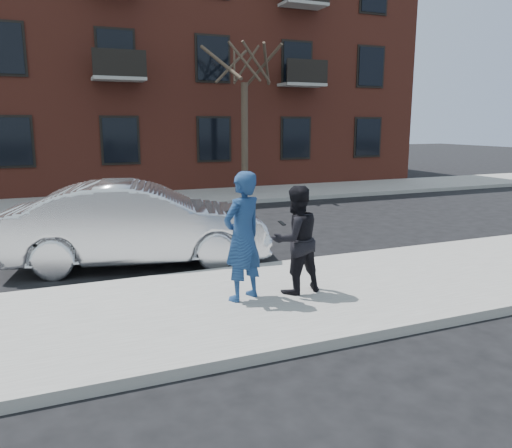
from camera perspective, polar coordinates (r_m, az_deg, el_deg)
name	(u,v)px	position (r m, az deg, el deg)	size (l,w,h in m)	color
ground	(231,306)	(8.04, -2.82, -9.29)	(100.00, 100.00, 0.00)	black
near_sidewalk	(237,306)	(7.80, -2.20, -9.38)	(50.00, 3.50, 0.15)	gray
near_curb	(203,274)	(9.42, -6.02, -5.74)	(50.00, 0.10, 0.15)	#999691
far_sidewalk	(127,201)	(18.72, -14.53, 2.55)	(50.00, 3.50, 0.15)	gray
far_curb	(135,209)	(16.96, -13.66, 1.70)	(50.00, 0.10, 0.15)	#999691
apartment_building	(142,53)	(25.71, -12.85, 18.56)	(24.30, 10.30, 12.30)	brown
street_tree	(244,50)	(19.59, -1.35, 19.29)	(3.60, 3.60, 6.80)	#31251D
silver_sedan	(140,224)	(10.38, -13.17, 0.02)	(1.79, 5.14, 1.69)	silver
man_hoodie	(243,236)	(7.61, -1.53, -1.43)	(0.86, 0.74, 2.00)	navy
man_peacoat	(296,240)	(7.99, 4.55, -1.80)	(0.91, 0.74, 1.74)	black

